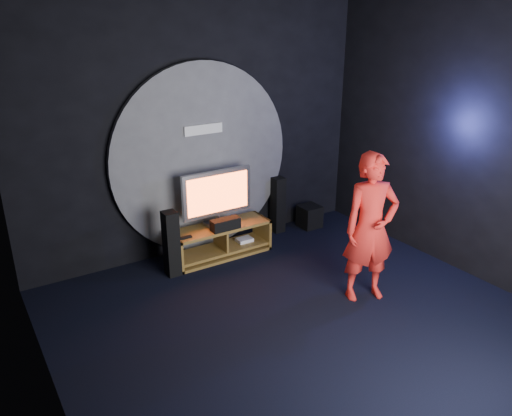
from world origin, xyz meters
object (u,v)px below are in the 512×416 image
(tv, at_px, (217,195))
(tower_speaker_right, at_px, (278,205))
(subwoofer, at_px, (309,216))
(player, at_px, (370,228))
(tower_speaker_left, at_px, (171,244))
(media_console, at_px, (221,243))

(tv, relative_size, tower_speaker_right, 1.17)
(tv, relative_size, subwoofer, 2.93)
(tower_speaker_right, xyz_separation_m, player, (-0.21, -2.13, 0.45))
(subwoofer, bearing_deg, tower_speaker_right, 166.14)
(tower_speaker_left, distance_m, subwoofer, 2.48)
(media_console, height_order, player, player)
(media_console, distance_m, player, 2.18)
(subwoofer, relative_size, player, 0.20)
(tv, bearing_deg, subwoofer, 2.81)
(tv, xyz_separation_m, subwoofer, (1.67, 0.08, -0.70))
(tower_speaker_left, height_order, tower_speaker_right, same)
(tower_speaker_right, height_order, player, player)
(tv, height_order, tower_speaker_left, tv)
(tower_speaker_right, bearing_deg, media_console, -166.25)
(tv, height_order, subwoofer, tv)
(subwoofer, bearing_deg, tv, -177.19)
(tower_speaker_left, relative_size, tower_speaker_right, 1.00)
(tv, xyz_separation_m, tower_speaker_right, (1.14, 0.21, -0.44))
(tower_speaker_right, bearing_deg, subwoofer, -13.86)
(media_console, xyz_separation_m, subwoofer, (1.66, 0.15, -0.02))
(subwoofer, distance_m, player, 2.24)
(media_console, relative_size, tv, 1.38)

